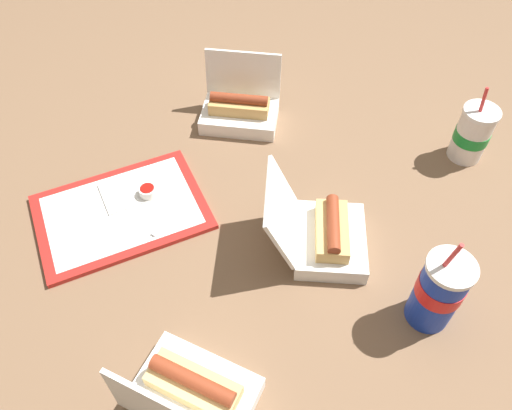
{
  "coord_description": "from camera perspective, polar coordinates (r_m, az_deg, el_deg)",
  "views": [
    {
      "loc": [
        0.42,
        0.55,
        0.89
      ],
      "look_at": [
        0.0,
        -0.0,
        0.05
      ],
      "focal_mm": 35.0,
      "sensor_mm": 36.0,
      "label": 1
    }
  ],
  "objects": [
    {
      "name": "clamshell_hotdog_right",
      "position": [
        0.9,
        -7.38,
        -20.58
      ],
      "size": [
        0.22,
        0.25,
        0.18
      ],
      "color": "white",
      "rests_on": "ground_plane"
    },
    {
      "name": "napkin_stack",
      "position": [
        1.19,
        -14.81,
        1.37
      ],
      "size": [
        0.12,
        0.12,
        0.0
      ],
      "primitive_type": "cube",
      "rotation": [
        0.0,
        0.0,
        -0.19
      ],
      "color": "white",
      "rests_on": "food_tray"
    },
    {
      "name": "clamshell_hotdog_left",
      "position": [
        1.06,
        7.84,
        -3.36
      ],
      "size": [
        0.28,
        0.28,
        0.18
      ],
      "color": "white",
      "rests_on": "ground_plane"
    },
    {
      "name": "soda_cup_corner",
      "position": [
        0.97,
        20.16,
        -9.22
      ],
      "size": [
        0.09,
        0.09,
        0.24
      ],
      "color": "#1938B7",
      "rests_on": "ground_plane"
    },
    {
      "name": "ground_plane",
      "position": [
        1.12,
        0.19,
        -1.68
      ],
      "size": [
        3.2,
        3.2,
        0.0
      ],
      "primitive_type": "plane",
      "color": "brown"
    },
    {
      "name": "ketchup_cup",
      "position": [
        1.17,
        -12.26,
        1.55
      ],
      "size": [
        0.04,
        0.04,
        0.02
      ],
      "color": "white",
      "rests_on": "food_tray"
    },
    {
      "name": "food_tray",
      "position": [
        1.17,
        -15.13,
        -0.78
      ],
      "size": [
        0.42,
        0.33,
        0.01
      ],
      "color": "red",
      "rests_on": "ground_plane"
    },
    {
      "name": "plastic_fork",
      "position": [
        1.12,
        -9.87,
        -1.56
      ],
      "size": [
        0.11,
        0.05,
        0.0
      ],
      "primitive_type": "cube",
      "rotation": [
        0.0,
        0.0,
        0.33
      ],
      "color": "white",
      "rests_on": "food_tray"
    },
    {
      "name": "clamshell_hotdog_corner",
      "position": [
        1.33,
        -1.86,
        10.95
      ],
      "size": [
        0.24,
        0.24,
        0.17
      ],
      "color": "white",
      "rests_on": "ground_plane"
    },
    {
      "name": "soda_cup_front",
      "position": [
        1.32,
        23.49,
        7.47
      ],
      "size": [
        0.09,
        0.09,
        0.2
      ],
      "color": "white",
      "rests_on": "ground_plane"
    }
  ]
}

